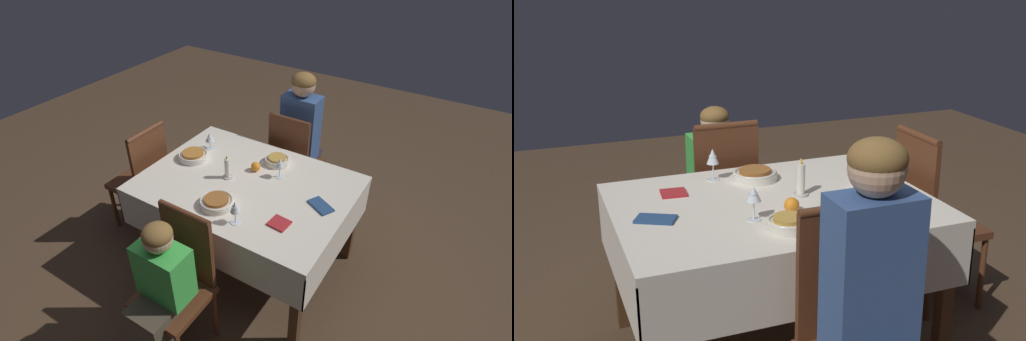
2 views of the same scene
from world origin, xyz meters
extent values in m
plane|color=#4C3826|center=(0.00, 0.00, 0.00)|extent=(8.00, 8.00, 0.00)
cube|color=silver|center=(0.00, 0.00, 0.73)|extent=(1.41, 1.04, 0.04)
cube|color=silver|center=(0.00, 0.52, 0.58)|extent=(1.41, 0.01, 0.26)
cube|color=silver|center=(0.00, -0.52, 0.58)|extent=(1.41, 0.01, 0.26)
cube|color=silver|center=(0.70, 0.00, 0.58)|extent=(0.01, 1.04, 0.26)
cube|color=silver|center=(-0.70, 0.00, 0.58)|extent=(0.01, 1.04, 0.26)
cube|color=#4C2D19|center=(0.64, 0.45, 0.36)|extent=(0.06, 0.06, 0.71)
cube|color=#4C2D19|center=(-0.64, 0.45, 0.36)|extent=(0.06, 0.06, 0.71)
cube|color=#4C2D19|center=(0.64, -0.45, 0.36)|extent=(0.06, 0.06, 0.71)
cube|color=#4C2D19|center=(-0.64, -0.45, 0.36)|extent=(0.06, 0.06, 0.71)
cube|color=#562D19|center=(-0.02, 0.81, 0.43)|extent=(0.38, 0.38, 0.04)
cube|color=#562D19|center=(-0.02, 0.64, 0.70)|extent=(0.35, 0.03, 0.50)
cylinder|color=#562D19|center=(-0.02, 0.64, 0.95)|extent=(0.35, 0.04, 0.04)
cylinder|color=#562D19|center=(0.15, 0.98, 0.20)|extent=(0.03, 0.03, 0.41)
cylinder|color=#562D19|center=(-0.19, 0.98, 0.20)|extent=(0.03, 0.03, 0.41)
cylinder|color=#562D19|center=(0.15, 0.65, 0.20)|extent=(0.03, 0.03, 0.41)
cylinder|color=#562D19|center=(-0.19, 0.65, 0.20)|extent=(0.03, 0.03, 0.41)
cube|color=#562D19|center=(0.01, -0.81, 0.43)|extent=(0.38, 0.38, 0.04)
cube|color=#562D19|center=(0.01, -0.64, 0.70)|extent=(0.35, 0.03, 0.50)
cylinder|color=#562D19|center=(0.01, -0.64, 0.95)|extent=(0.35, 0.04, 0.04)
cylinder|color=#562D19|center=(-0.16, -0.98, 0.20)|extent=(0.03, 0.03, 0.41)
cylinder|color=#562D19|center=(-0.16, -0.65, 0.20)|extent=(0.03, 0.03, 0.41)
cylinder|color=#562D19|center=(0.18, -0.65, 0.20)|extent=(0.03, 0.03, 0.41)
cube|color=#562D19|center=(-1.00, -0.10, 0.43)|extent=(0.38, 0.38, 0.04)
cube|color=#562D19|center=(-0.82, -0.10, 0.70)|extent=(0.03, 0.35, 0.50)
cylinder|color=#562D19|center=(-0.82, -0.10, 0.95)|extent=(0.04, 0.35, 0.04)
cylinder|color=#562D19|center=(-1.17, 0.07, 0.20)|extent=(0.03, 0.03, 0.41)
cylinder|color=#562D19|center=(-1.17, -0.26, 0.20)|extent=(0.03, 0.03, 0.41)
cylinder|color=#562D19|center=(-0.83, 0.07, 0.20)|extent=(0.03, 0.03, 0.41)
cylinder|color=#562D19|center=(-0.83, -0.26, 0.20)|extent=(0.03, 0.03, 0.41)
cube|color=#383342|center=(-0.02, 1.01, 0.22)|extent=(0.23, 0.14, 0.45)
cube|color=#383342|center=(-0.02, 0.93, 0.48)|extent=(0.24, 0.31, 0.06)
cube|color=#38568E|center=(-0.02, 0.84, 0.79)|extent=(0.30, 0.18, 0.56)
sphere|color=#D6A884|center=(-0.02, 0.84, 1.16)|extent=(0.19, 0.19, 0.19)
ellipsoid|color=brown|center=(-0.02, 0.84, 1.19)|extent=(0.19, 0.19, 0.13)
cube|color=#4C4233|center=(0.01, -0.93, 0.48)|extent=(0.24, 0.31, 0.06)
cube|color=green|center=(0.01, -0.84, 0.68)|extent=(0.30, 0.18, 0.34)
sphere|color=#D6A884|center=(0.01, -0.84, 0.93)|extent=(0.16, 0.16, 0.16)
ellipsoid|color=brown|center=(0.01, -0.84, 0.95)|extent=(0.16, 0.16, 0.11)
cylinder|color=silver|center=(0.05, 0.32, 0.77)|extent=(0.18, 0.18, 0.04)
torus|color=silver|center=(0.05, 0.32, 0.79)|extent=(0.18, 0.18, 0.01)
cylinder|color=gold|center=(0.05, 0.32, 0.80)|extent=(0.13, 0.13, 0.02)
cylinder|color=white|center=(0.15, 0.18, 0.75)|extent=(0.06, 0.06, 0.00)
cylinder|color=white|center=(0.15, 0.18, 0.80)|extent=(0.01, 0.01, 0.08)
cone|color=white|center=(0.15, 0.18, 0.87)|extent=(0.06, 0.06, 0.06)
cylinder|color=white|center=(0.15, 0.18, 0.86)|extent=(0.04, 0.04, 0.03)
cylinder|color=silver|center=(-0.03, -0.30, 0.77)|extent=(0.22, 0.22, 0.04)
torus|color=silver|center=(-0.03, -0.30, 0.79)|extent=(0.21, 0.21, 0.01)
cylinder|color=#995B28|center=(-0.03, -0.30, 0.80)|extent=(0.16, 0.16, 0.02)
cylinder|color=white|center=(0.16, -0.37, 0.75)|extent=(0.06, 0.06, 0.00)
cylinder|color=white|center=(0.16, -0.37, 0.80)|extent=(0.01, 0.01, 0.08)
cone|color=white|center=(0.16, -0.37, 0.87)|extent=(0.06, 0.06, 0.08)
cylinder|color=white|center=(0.16, -0.37, 0.86)|extent=(0.04, 0.04, 0.03)
cylinder|color=silver|center=(-0.51, 0.05, 0.77)|extent=(0.22, 0.22, 0.04)
torus|color=silver|center=(-0.51, 0.05, 0.79)|extent=(0.22, 0.22, 0.01)
cylinder|color=#B2702D|center=(-0.51, 0.05, 0.80)|extent=(0.16, 0.16, 0.02)
cylinder|color=white|center=(-0.48, 0.23, 0.75)|extent=(0.07, 0.07, 0.00)
cylinder|color=white|center=(-0.48, 0.23, 0.79)|extent=(0.01, 0.01, 0.06)
cone|color=white|center=(-0.48, 0.23, 0.85)|extent=(0.07, 0.07, 0.07)
cylinder|color=white|center=(-0.48, 0.23, 0.84)|extent=(0.04, 0.04, 0.03)
cylinder|color=beige|center=(-0.15, -0.02, 0.76)|extent=(0.07, 0.07, 0.01)
cylinder|color=white|center=(-0.15, -0.02, 0.83)|extent=(0.04, 0.04, 0.14)
ellipsoid|color=#F9C64C|center=(-0.15, -0.02, 0.91)|extent=(0.01, 0.01, 0.03)
sphere|color=orange|center=(-0.03, 0.16, 0.78)|extent=(0.07, 0.07, 0.07)
cube|color=navy|center=(0.53, 0.03, 0.76)|extent=(0.19, 0.16, 0.01)
cube|color=#AD2328|center=(0.39, -0.25, 0.76)|extent=(0.12, 0.12, 0.01)
camera|label=1|loc=(1.22, -1.83, 2.36)|focal=28.00mm
camera|label=2|loc=(0.99, 2.50, 1.78)|focal=45.00mm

